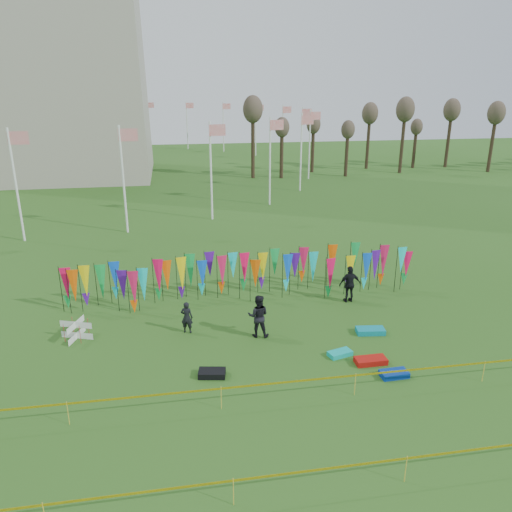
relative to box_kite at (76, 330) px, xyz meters
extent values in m
plane|color=#285417|center=(7.78, -3.95, -0.43)|extent=(160.00, 160.00, 0.00)
cylinder|color=white|center=(21.78, 44.05, 3.57)|extent=(0.16, 0.16, 8.00)
plane|color=red|center=(22.38, 44.05, 6.87)|extent=(1.40, 0.00, 1.40)
cylinder|color=white|center=(20.83, 51.30, 3.57)|extent=(0.16, 0.16, 8.00)
plane|color=red|center=(21.43, 51.30, 6.87)|extent=(1.40, 0.00, 1.40)
cylinder|color=white|center=(18.03, 58.05, 3.57)|extent=(0.16, 0.16, 8.00)
plane|color=red|center=(18.63, 58.05, 6.87)|extent=(1.40, 0.00, 1.40)
cylinder|color=white|center=(13.58, 63.85, 3.57)|extent=(0.16, 0.16, 8.00)
plane|color=red|center=(14.18, 63.85, 6.87)|extent=(1.40, 0.00, 1.40)
cylinder|color=white|center=(7.78, 68.30, 3.57)|extent=(0.16, 0.16, 8.00)
plane|color=red|center=(8.38, 68.30, 6.87)|extent=(1.40, 0.00, 1.40)
cylinder|color=white|center=(1.03, 71.10, 3.57)|extent=(0.16, 0.16, 8.00)
plane|color=red|center=(1.63, 71.10, 6.87)|extent=(1.40, 0.00, 1.40)
cylinder|color=white|center=(-6.22, 72.05, 3.57)|extent=(0.16, 0.16, 8.00)
plane|color=red|center=(-5.62, 72.05, 6.87)|extent=(1.40, 0.00, 1.40)
cylinder|color=white|center=(-13.46, 71.10, 3.57)|extent=(0.16, 0.16, 8.00)
plane|color=red|center=(-12.86, 71.10, 6.87)|extent=(1.40, 0.00, 1.40)
cylinder|color=white|center=(-20.22, 68.30, 3.57)|extent=(0.16, 0.16, 8.00)
plane|color=red|center=(-19.62, 68.30, 6.87)|extent=(1.40, 0.00, 1.40)
cylinder|color=white|center=(-6.22, 16.05, 3.57)|extent=(0.16, 0.16, 8.00)
plane|color=red|center=(-5.62, 16.05, 6.87)|extent=(1.40, 0.00, 1.40)
cylinder|color=white|center=(1.03, 17.01, 3.57)|extent=(0.16, 0.16, 8.00)
plane|color=red|center=(1.63, 17.01, 6.87)|extent=(1.40, 0.00, 1.40)
cylinder|color=white|center=(7.78, 19.81, 3.57)|extent=(0.16, 0.16, 8.00)
plane|color=red|center=(8.38, 19.81, 6.87)|extent=(1.40, 0.00, 1.40)
cylinder|color=white|center=(13.58, 24.26, 3.57)|extent=(0.16, 0.16, 8.00)
plane|color=red|center=(14.18, 24.26, 6.87)|extent=(1.40, 0.00, 1.40)
cylinder|color=white|center=(18.03, 30.05, 3.57)|extent=(0.16, 0.16, 8.00)
plane|color=red|center=(18.63, 30.05, 6.87)|extent=(1.40, 0.00, 1.40)
cylinder|color=white|center=(20.83, 36.81, 3.57)|extent=(0.16, 0.16, 8.00)
plane|color=red|center=(21.43, 36.81, 6.87)|extent=(1.40, 0.00, 1.40)
cylinder|color=black|center=(-1.22, 3.11, 0.76)|extent=(0.03, 0.03, 2.38)
cone|color=#FF0E55|center=(-0.94, 3.11, 1.07)|extent=(0.64, 0.64, 1.60)
cylinder|color=black|center=(-0.65, 3.11, 0.76)|extent=(0.03, 0.03, 2.38)
cone|color=#FF5A08|center=(-0.37, 3.11, 1.07)|extent=(0.64, 0.64, 1.60)
cylinder|color=black|center=(-0.09, 3.11, 0.76)|extent=(0.03, 0.03, 2.38)
cone|color=yellow|center=(0.19, 3.11, 1.07)|extent=(0.64, 0.64, 1.60)
cylinder|color=black|center=(0.47, 3.11, 0.76)|extent=(0.03, 0.03, 2.38)
cone|color=green|center=(0.75, 3.11, 1.07)|extent=(0.64, 0.64, 1.60)
cylinder|color=black|center=(1.03, 3.11, 0.76)|extent=(0.03, 0.03, 2.38)
cone|color=blue|center=(1.31, 3.11, 1.07)|extent=(0.64, 0.64, 1.60)
cylinder|color=black|center=(1.60, 3.11, 0.76)|extent=(0.03, 0.03, 2.38)
cone|color=#52119C|center=(1.88, 3.11, 1.07)|extent=(0.64, 0.64, 1.60)
cylinder|color=black|center=(2.16, 3.11, 0.76)|extent=(0.03, 0.03, 2.38)
cone|color=#E11954|center=(2.44, 3.11, 1.07)|extent=(0.64, 0.64, 1.60)
cylinder|color=black|center=(2.72, 3.11, 0.76)|extent=(0.03, 0.03, 2.38)
cone|color=#0ED8DB|center=(3.00, 3.11, 1.07)|extent=(0.64, 0.64, 1.60)
cylinder|color=black|center=(3.28, 3.11, 0.76)|extent=(0.03, 0.03, 2.38)
cone|color=#FF0E55|center=(3.56, 3.11, 1.07)|extent=(0.64, 0.64, 1.60)
cylinder|color=black|center=(3.85, 3.11, 0.76)|extent=(0.03, 0.03, 2.38)
cone|color=#FF5A08|center=(4.13, 3.11, 1.07)|extent=(0.64, 0.64, 1.60)
cylinder|color=black|center=(4.41, 3.11, 0.76)|extent=(0.03, 0.03, 2.38)
cone|color=yellow|center=(4.69, 3.11, 1.07)|extent=(0.64, 0.64, 1.60)
cylinder|color=black|center=(4.97, 3.11, 0.76)|extent=(0.03, 0.03, 2.38)
cone|color=green|center=(5.25, 3.11, 1.07)|extent=(0.64, 0.64, 1.60)
cylinder|color=black|center=(5.53, 3.11, 0.76)|extent=(0.03, 0.03, 2.38)
cone|color=blue|center=(5.81, 3.11, 1.07)|extent=(0.64, 0.64, 1.60)
cylinder|color=black|center=(6.10, 3.11, 0.76)|extent=(0.03, 0.03, 2.38)
cone|color=#52119C|center=(6.38, 3.11, 1.07)|extent=(0.64, 0.64, 1.60)
cylinder|color=black|center=(6.66, 3.11, 0.76)|extent=(0.03, 0.03, 2.38)
cone|color=#E11954|center=(6.94, 3.11, 1.07)|extent=(0.64, 0.64, 1.60)
cylinder|color=black|center=(7.22, 3.11, 0.76)|extent=(0.03, 0.03, 2.38)
cone|color=#0ED8DB|center=(7.50, 3.11, 1.07)|extent=(0.64, 0.64, 1.60)
cylinder|color=black|center=(7.78, 3.11, 0.76)|extent=(0.03, 0.03, 2.38)
cone|color=#FF0E55|center=(8.06, 3.11, 1.07)|extent=(0.64, 0.64, 1.60)
cylinder|color=black|center=(8.35, 3.11, 0.76)|extent=(0.03, 0.03, 2.38)
cone|color=#FF5A08|center=(8.63, 3.11, 1.07)|extent=(0.64, 0.64, 1.60)
cylinder|color=black|center=(8.91, 3.11, 0.76)|extent=(0.03, 0.03, 2.38)
cone|color=yellow|center=(9.19, 3.11, 1.07)|extent=(0.64, 0.64, 1.60)
cylinder|color=black|center=(9.47, 3.11, 0.76)|extent=(0.03, 0.03, 2.38)
cone|color=green|center=(9.75, 3.11, 1.07)|extent=(0.64, 0.64, 1.60)
cylinder|color=black|center=(10.03, 3.11, 0.76)|extent=(0.03, 0.03, 2.38)
cone|color=blue|center=(10.31, 3.11, 1.07)|extent=(0.64, 0.64, 1.60)
cylinder|color=black|center=(10.60, 3.11, 0.76)|extent=(0.03, 0.03, 2.38)
cone|color=#52119C|center=(10.88, 3.11, 1.07)|extent=(0.64, 0.64, 1.60)
cylinder|color=black|center=(11.16, 3.11, 0.76)|extent=(0.03, 0.03, 2.38)
cone|color=#E11954|center=(11.44, 3.11, 1.07)|extent=(0.64, 0.64, 1.60)
cylinder|color=black|center=(11.72, 3.11, 0.76)|extent=(0.03, 0.03, 2.38)
cone|color=#0ED8DB|center=(12.00, 3.11, 1.07)|extent=(0.64, 0.64, 1.60)
cylinder|color=black|center=(12.28, 3.11, 0.76)|extent=(0.03, 0.03, 2.38)
cone|color=#FF0E55|center=(12.56, 3.11, 1.07)|extent=(0.64, 0.64, 1.60)
cylinder|color=black|center=(12.85, 3.11, 0.76)|extent=(0.03, 0.03, 2.38)
cone|color=#FF5A08|center=(13.13, 3.11, 1.07)|extent=(0.64, 0.64, 1.60)
cylinder|color=black|center=(13.41, 3.11, 0.76)|extent=(0.03, 0.03, 2.38)
cone|color=yellow|center=(13.69, 3.11, 1.07)|extent=(0.64, 0.64, 1.60)
cylinder|color=black|center=(13.97, 3.11, 0.76)|extent=(0.03, 0.03, 2.38)
cone|color=green|center=(14.25, 3.11, 1.07)|extent=(0.64, 0.64, 1.60)
cylinder|color=black|center=(14.53, 3.11, 0.76)|extent=(0.03, 0.03, 2.38)
cone|color=blue|center=(14.81, 3.11, 1.07)|extent=(0.64, 0.64, 1.60)
cylinder|color=black|center=(15.10, 3.11, 0.76)|extent=(0.03, 0.03, 2.38)
cone|color=#52119C|center=(15.38, 3.11, 1.07)|extent=(0.64, 0.64, 1.60)
cylinder|color=black|center=(15.66, 3.11, 0.76)|extent=(0.03, 0.03, 2.38)
cone|color=#E11954|center=(15.94, 3.11, 1.07)|extent=(0.64, 0.64, 1.60)
cylinder|color=black|center=(16.22, 3.11, 0.76)|extent=(0.03, 0.03, 2.38)
cone|color=#0ED8DB|center=(16.50, 3.11, 1.07)|extent=(0.64, 0.64, 1.60)
cylinder|color=black|center=(16.78, 3.11, 0.76)|extent=(0.03, 0.03, 2.38)
cone|color=#FF0E55|center=(17.06, 3.11, 1.07)|extent=(0.64, 0.64, 1.60)
cube|color=#FFE705|center=(7.78, -6.16, 0.39)|extent=(26.00, 0.01, 0.08)
cylinder|color=yellow|center=(0.78, -6.16, 0.02)|extent=(0.02, 0.02, 0.90)
cylinder|color=yellow|center=(5.78, -6.16, 0.02)|extent=(0.02, 0.02, 0.90)
cylinder|color=yellow|center=(10.78, -6.16, 0.02)|extent=(0.02, 0.02, 0.90)
cylinder|color=yellow|center=(15.78, -6.16, 0.02)|extent=(0.02, 0.02, 0.90)
cube|color=#FFE705|center=(7.78, -10.43, 0.39)|extent=(26.00, 0.01, 0.08)
cylinder|color=yellow|center=(5.78, -10.43, 0.02)|extent=(0.02, 0.02, 0.90)
cylinder|color=yellow|center=(10.78, -10.43, 0.02)|extent=(0.02, 0.02, 0.90)
cylinder|color=#3C2C1E|center=(13.78, 40.05, 2.77)|extent=(0.44, 0.44, 6.40)
ellipsoid|color=brown|center=(13.78, 40.05, 6.13)|extent=(1.92, 1.92, 2.56)
cylinder|color=#3C2C1E|center=(17.78, 40.05, 2.77)|extent=(0.44, 0.44, 6.40)
ellipsoid|color=brown|center=(17.78, 40.05, 6.13)|extent=(1.92, 1.92, 2.56)
cylinder|color=#3C2C1E|center=(21.78, 40.05, 2.77)|extent=(0.44, 0.44, 6.40)
ellipsoid|color=brown|center=(21.78, 40.05, 6.13)|extent=(1.92, 1.92, 2.56)
cylinder|color=#3C2C1E|center=(25.78, 40.05, 2.77)|extent=(0.44, 0.44, 6.40)
ellipsoid|color=brown|center=(25.78, 40.05, 6.13)|extent=(1.92, 1.92, 2.56)
cylinder|color=#3C2C1E|center=(29.78, 40.05, 2.77)|extent=(0.44, 0.44, 6.40)
ellipsoid|color=brown|center=(29.78, 40.05, 6.13)|extent=(1.92, 1.92, 2.56)
cylinder|color=#3C2C1E|center=(33.78, 40.05, 2.77)|extent=(0.44, 0.44, 6.40)
ellipsoid|color=brown|center=(33.78, 40.05, 6.13)|extent=(1.92, 1.92, 2.56)
cylinder|color=#3C2C1E|center=(37.78, 40.05, 2.77)|extent=(0.44, 0.44, 6.40)
ellipsoid|color=brown|center=(37.78, 40.05, 6.13)|extent=(1.92, 1.92, 2.56)
cylinder|color=#3C2C1E|center=(41.78, 40.05, 2.77)|extent=(0.44, 0.44, 6.40)
ellipsoid|color=brown|center=(41.78, 40.05, 6.13)|extent=(1.92, 1.92, 2.56)
cylinder|color=#3C2C1E|center=(45.78, 40.05, 2.77)|extent=(0.44, 0.44, 6.40)
ellipsoid|color=brown|center=(45.78, 40.05, 6.13)|extent=(1.92, 1.92, 2.56)
cylinder|color=red|center=(-0.37, -0.37, 0.00)|extent=(0.02, 0.02, 0.86)
cylinder|color=red|center=(0.37, -0.37, 0.00)|extent=(0.02, 0.02, 0.86)
cylinder|color=red|center=(-0.37, 0.37, 0.00)|extent=(0.02, 0.02, 0.86)
cylinder|color=red|center=(0.37, 0.37, 0.00)|extent=(0.02, 0.02, 0.86)
imported|color=black|center=(4.88, -0.22, 0.33)|extent=(0.65, 0.56, 1.51)
imported|color=black|center=(8.03, -1.10, 0.56)|extent=(1.08, 0.81, 1.98)
imported|color=black|center=(13.35, 1.80, 0.55)|extent=(1.18, 0.71, 1.96)
cube|color=#0CBAAE|center=(11.10, -3.40, -0.33)|extent=(1.10, 0.75, 0.20)
cube|color=#093093|center=(12.66, -5.27, -0.32)|extent=(1.10, 0.61, 0.23)
cube|color=#B9120C|center=(12.14, -4.19, -0.31)|extent=(1.29, 0.60, 0.24)
cube|color=black|center=(5.68, -4.04, -0.31)|extent=(1.14, 0.78, 0.24)
cube|color=#0B8EA0|center=(13.12, -1.73, -0.31)|extent=(1.34, 0.77, 0.24)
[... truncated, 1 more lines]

